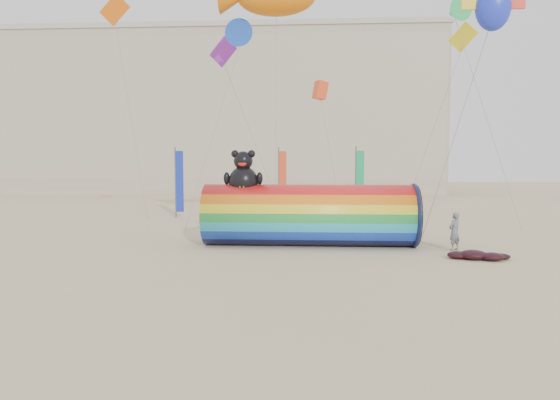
# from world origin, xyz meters

# --- Properties ---
(ground) EXTENTS (160.00, 160.00, 0.00)m
(ground) POSITION_xyz_m (0.00, 0.00, 0.00)
(ground) COLOR #CCB58C
(ground) RESTS_ON ground
(hotel_building) EXTENTS (60.40, 15.40, 20.60)m
(hotel_building) POSITION_xyz_m (-12.00, 45.95, 10.31)
(hotel_building) COLOR #B7AD99
(hotel_building) RESTS_ON ground
(windsock_assembly) EXTENTS (10.37, 3.16, 4.78)m
(windsock_assembly) POSITION_xyz_m (1.82, 3.46, 1.59)
(windsock_assembly) COLOR red
(windsock_assembly) RESTS_ON ground
(kite_handler) EXTENTS (0.78, 0.73, 1.78)m
(kite_handler) POSITION_xyz_m (8.59, 2.43, 0.89)
(kite_handler) COLOR slate
(kite_handler) RESTS_ON ground
(fabric_bundle) EXTENTS (2.62, 1.35, 0.41)m
(fabric_bundle) POSITION_xyz_m (9.00, 0.33, 0.17)
(fabric_bundle) COLOR black
(fabric_bundle) RESTS_ON ground
(festival_banners) EXTENTS (13.84, 1.92, 5.20)m
(festival_banners) POSITION_xyz_m (-0.91, 15.80, 2.64)
(festival_banners) COLOR #59595E
(festival_banners) RESTS_ON ground
(flying_kites) EXTENTS (21.18, 14.55, 5.96)m
(flying_kites) POSITION_xyz_m (1.38, 5.23, 12.01)
(flying_kites) COLOR #1F32DC
(flying_kites) RESTS_ON ground
(beachgoers) EXTENTS (67.11, 53.84, 1.83)m
(beachgoers) POSITION_xyz_m (7.87, -7.59, 0.86)
(beachgoers) COLOR #33333F
(beachgoers) RESTS_ON ground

